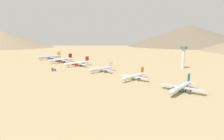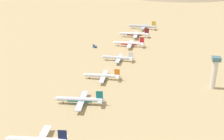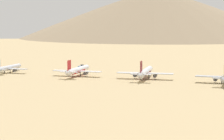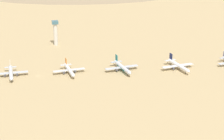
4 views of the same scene
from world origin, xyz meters
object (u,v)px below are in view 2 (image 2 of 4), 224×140
object	(u,v)px
parked_jet_1	(135,34)
control_tower	(215,71)
parked_jet_0	(143,26)
parked_jet_6	(38,140)
service_truck	(95,46)
parked_jet_2	(129,43)
parked_jet_3	(118,58)
parked_jet_5	(80,100)
parked_jet_4	(102,76)

from	to	relation	value
parked_jet_1	control_tower	xyz separation A→B (m)	(-89.67, 166.09, 11.82)
parked_jet_0	parked_jet_6	bearing A→B (deg)	84.09
service_truck	parked_jet_2	bearing A→B (deg)	-162.80
parked_jet_1	parked_jet_6	world-z (taller)	parked_jet_1
parked_jet_0	parked_jet_3	world-z (taller)	parked_jet_0
parked_jet_2	service_truck	distance (m)	46.81
parked_jet_2	parked_jet_3	distance (m)	59.77
parked_jet_1	parked_jet_5	distance (m)	218.36
parked_jet_1	parked_jet_6	xyz separation A→B (m)	(26.85, 273.15, -0.64)
parked_jet_0	parked_jet_6	xyz separation A→B (m)	(34.09, 329.41, -0.82)
parked_jet_0	parked_jet_6	world-z (taller)	parked_jet_0
parked_jet_1	control_tower	distance (m)	189.11
parked_jet_0	service_truck	world-z (taller)	parked_jet_0
parked_jet_0	service_truck	size ratio (longest dim) A/B	8.84
parked_jet_1	parked_jet_6	size ratio (longest dim) A/B	1.17
parked_jet_0	parked_jet_4	distance (m)	223.06
parked_jet_2	parked_jet_6	distance (m)	223.24
parked_jet_3	parked_jet_2	bearing A→B (deg)	-94.53
parked_jet_3	parked_jet_5	size ratio (longest dim) A/B	0.95
parked_jet_1	parked_jet_0	bearing A→B (deg)	-97.32
parked_jet_4	control_tower	size ratio (longest dim) A/B	1.31
parked_jet_0	service_truck	xyz separation A→B (m)	(53.22, 121.45, -2.82)
parked_jet_6	parked_jet_2	bearing A→B (deg)	-96.57
control_tower	parked_jet_2	bearing A→B (deg)	-51.58
parked_jet_0	parked_jet_6	distance (m)	331.17
parked_jet_0	parked_jet_6	size ratio (longest dim) A/B	1.20
parked_jet_0	parked_jet_3	size ratio (longest dim) A/B	1.27
parked_jet_2	control_tower	xyz separation A→B (m)	(-90.99, 114.71, 12.15)
parked_jet_1	parked_jet_3	bearing A→B (deg)	86.88
parked_jet_2	parked_jet_4	distance (m)	115.09
service_truck	control_tower	xyz separation A→B (m)	(-135.66, 100.89, 14.47)
parked_jet_2	parked_jet_5	distance (m)	167.07
parked_jet_3	parked_jet_6	size ratio (longest dim) A/B	0.95
parked_jet_1	parked_jet_4	world-z (taller)	parked_jet_1
parked_jet_4	control_tower	bearing A→B (deg)	179.95
parked_jet_3	parked_jet_5	bearing A→B (deg)	83.79
parked_jet_0	parked_jet_5	world-z (taller)	parked_jet_0
service_truck	control_tower	distance (m)	169.68
parked_jet_4	parked_jet_5	world-z (taller)	parked_jet_5
parked_jet_6	parked_jet_4	bearing A→B (deg)	-98.10
parked_jet_3	parked_jet_4	bearing A→B (deg)	84.24
parked_jet_2	control_tower	size ratio (longest dim) A/B	1.54
parked_jet_0	control_tower	xyz separation A→B (m)	(-82.43, 222.34, 11.65)
parked_jet_0	parked_jet_2	bearing A→B (deg)	85.45
parked_jet_6	service_truck	xyz separation A→B (m)	(19.14, -207.95, -2.00)
parked_jet_1	parked_jet_4	size ratio (longest dim) A/B	1.27
parked_jet_6	parked_jet_3	bearing A→B (deg)	-97.31
parked_jet_1	parked_jet_2	xyz separation A→B (m)	(1.33, 51.37, -0.32)
parked_jet_1	parked_jet_5	size ratio (longest dim) A/B	1.17
parked_jet_2	parked_jet_6	bearing A→B (deg)	83.43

